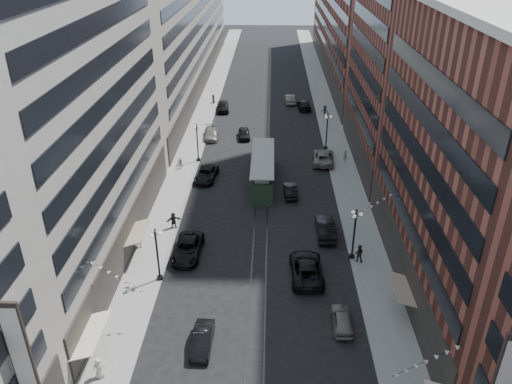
# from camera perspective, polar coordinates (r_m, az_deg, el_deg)

# --- Properties ---
(ground) EXTENTS (220.00, 220.00, 0.00)m
(ground) POSITION_cam_1_polar(r_m,az_deg,el_deg) (75.04, 0.92, 4.97)
(ground) COLOR black
(ground) RESTS_ON ground
(sidewalk_west) EXTENTS (4.00, 180.00, 0.15)m
(sidewalk_west) POSITION_cam_1_polar(r_m,az_deg,el_deg) (85.16, -6.45, 7.68)
(sidewalk_west) COLOR gray
(sidewalk_west) RESTS_ON ground
(sidewalk_east) EXTENTS (4.00, 180.00, 0.15)m
(sidewalk_east) POSITION_cam_1_polar(r_m,az_deg,el_deg) (84.92, 8.55, 7.49)
(sidewalk_east) COLOR gray
(sidewalk_east) RESTS_ON ground
(rail_west) EXTENTS (0.12, 180.00, 0.02)m
(rail_west) POSITION_cam_1_polar(r_m,az_deg,el_deg) (84.36, 0.56, 7.61)
(rail_west) COLOR #2D2D33
(rail_west) RESTS_ON ground
(rail_east) EXTENTS (0.12, 180.00, 0.02)m
(rail_east) POSITION_cam_1_polar(r_m,az_deg,el_deg) (84.34, 1.52, 7.60)
(rail_east) COLOR #2D2D33
(rail_east) RESTS_ON ground
(building_west_mid) EXTENTS (8.00, 36.00, 28.00)m
(building_west_mid) POSITION_cam_1_polar(r_m,az_deg,el_deg) (48.24, -20.35, 7.82)
(building_west_mid) COLOR #9A9589
(building_west_mid) RESTS_ON ground
(building_west_far) EXTENTS (8.00, 90.00, 26.00)m
(building_west_far) POSITION_cam_1_polar(r_m,az_deg,el_deg) (107.90, -8.27, 18.93)
(building_west_far) COLOR #9A9589
(building_west_far) RESTS_ON ground
(building_east_mid) EXTENTS (8.00, 30.00, 24.00)m
(building_east_mid) POSITION_cam_1_polar(r_m,az_deg,el_deg) (43.95, 23.08, 2.58)
(building_east_mid) COLOR brown
(building_east_mid) RESTS_ON ground
(building_east_tower) EXTENTS (8.00, 26.00, 42.00)m
(building_east_tower) POSITION_cam_1_polar(r_m,az_deg,el_deg) (67.61, 16.51, 19.87)
(building_east_tower) COLOR brown
(building_east_tower) RESTS_ON ground
(building_east_far) EXTENTS (8.00, 72.00, 24.00)m
(building_east_far) POSITION_cam_1_polar(r_m,az_deg,el_deg) (116.56, 10.23, 18.94)
(building_east_far) COLOR brown
(building_east_far) RESTS_ON ground
(lamppost_sw_far) EXTENTS (1.03, 1.14, 5.52)m
(lamppost_sw_far) POSITION_cam_1_polar(r_m,az_deg,el_deg) (46.47, -11.22, -6.83)
(lamppost_sw_far) COLOR black
(lamppost_sw_far) RESTS_ON sidewalk_west
(lamppost_sw_mid) EXTENTS (1.03, 1.14, 5.52)m
(lamppost_sw_mid) POSITION_cam_1_polar(r_m,az_deg,el_deg) (69.97, -6.72, 5.78)
(lamppost_sw_mid) COLOR black
(lamppost_sw_mid) RESTS_ON sidewalk_west
(lamppost_se_far) EXTENTS (1.03, 1.14, 5.52)m
(lamppost_se_far) POSITION_cam_1_polar(r_m,az_deg,el_deg) (49.38, 11.17, -4.56)
(lamppost_se_far) COLOR black
(lamppost_se_far) RESTS_ON sidewalk_east
(lamppost_se_mid) EXTENTS (1.03, 1.14, 5.52)m
(lamppost_se_mid) POSITION_cam_1_polar(r_m,az_deg,el_deg) (74.35, 8.10, 7.04)
(lamppost_se_mid) COLOR black
(lamppost_se_mid) RESTS_ON sidewalk_east
(streetcar) EXTENTS (2.87, 12.97, 3.59)m
(streetcar) POSITION_cam_1_polar(r_m,az_deg,el_deg) (64.12, 0.77, 2.45)
(streetcar) COLOR #223625
(streetcar) RESTS_ON ground
(car_2) EXTENTS (2.89, 5.93, 1.62)m
(car_2) POSITION_cam_1_polar(r_m,az_deg,el_deg) (50.68, -7.83, -6.41)
(car_2) COLOR black
(car_2) RESTS_ON ground
(car_4) EXTENTS (1.63, 4.05, 1.38)m
(car_4) POSITION_cam_1_polar(r_m,az_deg,el_deg) (42.89, 9.80, -14.16)
(car_4) COLOR #68655C
(car_4) RESTS_ON ground
(car_5) EXTENTS (1.54, 4.28, 1.40)m
(car_5) POSITION_cam_1_polar(r_m,az_deg,el_deg) (40.83, -6.14, -16.44)
(car_5) COLOR black
(car_5) RESTS_ON ground
(pedestrian_1) EXTENTS (0.96, 0.70, 1.75)m
(pedestrian_1) POSITION_cam_1_polar(r_m,az_deg,el_deg) (39.86, -17.51, -18.62)
(pedestrian_1) COLOR beige
(pedestrian_1) RESTS_ON sidewalk_west
(pedestrian_2) EXTENTS (0.77, 0.43, 1.58)m
(pedestrian_2) POSITION_cam_1_polar(r_m,az_deg,el_deg) (52.48, -13.28, -5.49)
(pedestrian_2) COLOR black
(pedestrian_2) RESTS_ON sidewalk_west
(car_7) EXTENTS (3.05, 5.61, 1.49)m
(car_7) POSITION_cam_1_polar(r_m,az_deg,el_deg) (65.62, -5.69, 2.05)
(car_7) COLOR black
(car_7) RESTS_ON ground
(car_8) EXTENTS (2.65, 5.33, 1.49)m
(car_8) POSITION_cam_1_polar(r_m,az_deg,el_deg) (79.00, -5.17, 6.64)
(car_8) COLOR #68655C
(car_8) RESTS_ON ground
(car_9) EXTENTS (2.56, 5.30, 1.75)m
(car_9) POSITION_cam_1_polar(r_m,az_deg,el_deg) (91.46, -3.80, 9.75)
(car_9) COLOR black
(car_9) RESTS_ON ground
(car_10) EXTENTS (1.89, 5.40, 1.78)m
(car_10) POSITION_cam_1_polar(r_m,az_deg,el_deg) (53.84, 7.96, -4.09)
(car_10) COLOR black
(car_10) RESTS_ON ground
(car_11) EXTENTS (3.31, 6.27, 1.68)m
(car_11) POSITION_cam_1_polar(r_m,az_deg,el_deg) (70.72, 7.70, 3.98)
(car_11) COLOR slate
(car_11) RESTS_ON ground
(car_12) EXTENTS (2.54, 5.52, 1.57)m
(car_12) POSITION_cam_1_polar(r_m,az_deg,el_deg) (92.88, 5.50, 9.90)
(car_12) COLOR black
(car_12) RESTS_ON ground
(car_13) EXTENTS (2.16, 4.49, 1.48)m
(car_13) POSITION_cam_1_polar(r_m,az_deg,el_deg) (78.83, -1.37, 6.69)
(car_13) COLOR black
(car_13) RESTS_ON ground
(car_14) EXTENTS (2.01, 4.98, 1.61)m
(car_14) POSITION_cam_1_polar(r_m,az_deg,el_deg) (95.95, 3.89, 10.57)
(car_14) COLOR slate
(car_14) RESTS_ON ground
(pedestrian_5) EXTENTS (1.72, 1.14, 1.81)m
(pedestrian_5) POSITION_cam_1_polar(r_m,az_deg,el_deg) (55.12, -9.41, -3.20)
(pedestrian_5) COLOR black
(pedestrian_5) RESTS_ON sidewalk_west
(pedestrian_6) EXTENTS (1.04, 0.71, 1.62)m
(pedestrian_6) POSITION_cam_1_polar(r_m,az_deg,el_deg) (68.74, -8.64, 3.30)
(pedestrian_6) COLOR #B2A794
(pedestrian_6) RESTS_ON sidewalk_west
(pedestrian_7) EXTENTS (0.98, 0.65, 1.86)m
(pedestrian_7) POSITION_cam_1_polar(r_m,az_deg,el_deg) (50.09, 11.67, -6.87)
(pedestrian_7) COLOR black
(pedestrian_7) RESTS_ON sidewalk_east
(pedestrian_8) EXTENTS (0.72, 0.57, 1.72)m
(pedestrian_8) POSITION_cam_1_polar(r_m,az_deg,el_deg) (71.33, 10.13, 4.15)
(pedestrian_8) COLOR gray
(pedestrian_8) RESTS_ON sidewalk_east
(pedestrian_9) EXTENTS (1.34, 0.88, 1.92)m
(pedestrian_9) POSITION_cam_1_polar(r_m,az_deg,el_deg) (88.87, 7.87, 9.17)
(pedestrian_9) COLOR black
(pedestrian_9) RESTS_ON sidewalk_east
(car_extra_0) EXTENTS (1.70, 4.34, 1.41)m
(car_extra_0) POSITION_cam_1_polar(r_m,az_deg,el_deg) (61.43, 3.96, 0.19)
(car_extra_0) COLOR black
(car_extra_0) RESTS_ON ground
(car_extra_1) EXTENTS (3.11, 6.44, 1.77)m
(car_extra_1) POSITION_cam_1_polar(r_m,az_deg,el_deg) (47.64, 5.78, -8.67)
(car_extra_1) COLOR black
(car_extra_1) RESTS_ON ground
(pedestrian_extra_1) EXTENTS (0.55, 0.85, 1.62)m
(pedestrian_extra_1) POSITION_cam_1_polar(r_m,az_deg,el_deg) (95.60, -4.88, 10.56)
(pedestrian_extra_1) COLOR black
(pedestrian_extra_1) RESTS_ON sidewalk_west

